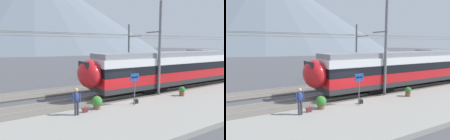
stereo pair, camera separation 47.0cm
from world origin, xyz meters
TOP-DOWN VIEW (x-y plane):
  - ground_plane at (0.00, 0.00)m, footprint 400.00×400.00m
  - platform_slab at (0.00, -3.95)m, footprint 120.00×6.27m
  - track_near at (0.00, 1.27)m, footprint 120.00×3.00m
  - track_far at (0.00, 5.90)m, footprint 120.00×3.00m
  - train_near_platform at (12.60, 1.27)m, footprint 30.60×3.03m
  - catenary_mast_mid at (4.01, -0.23)m, footprint 38.68×1.91m
  - catenary_mast_far_side at (6.86, 8.06)m, footprint 38.68×2.64m
  - platform_sign at (0.01, -2.09)m, footprint 0.70×0.08m
  - passenger_walking at (-4.25, -1.91)m, footprint 0.53×0.22m
  - handbag_beside_passenger at (-3.60, -1.69)m, footprint 0.32×0.18m
  - handbag_near_sign at (0.37, -1.81)m, footprint 0.32×0.18m
  - potted_plant_platform_edge at (-2.65, -1.47)m, footprint 0.73×0.73m
  - potted_plant_by_shelter at (5.04, -2.04)m, footprint 0.50×0.50m
  - mountain_central_peak at (23.44, 158.86)m, footprint 191.83×191.83m

SIDE VIEW (x-z plane):
  - ground_plane at x=0.00m, z-range 0.00..0.00m
  - track_near at x=0.00m, z-range -0.07..0.21m
  - track_far at x=0.00m, z-range -0.07..0.21m
  - platform_slab at x=0.00m, z-range 0.00..0.31m
  - handbag_beside_passenger at x=-3.60m, z-range 0.25..0.63m
  - handbag_near_sign at x=0.37m, z-range 0.25..0.66m
  - potted_plant_by_shelter at x=5.04m, z-range 0.35..1.14m
  - potted_plant_platform_edge at x=-2.65m, z-range 0.35..1.23m
  - passenger_walking at x=-4.25m, z-range 0.41..2.10m
  - platform_sign at x=0.01m, z-range 0.84..3.11m
  - train_near_platform at x=12.60m, z-range 0.10..4.37m
  - catenary_mast_far_side at x=6.86m, z-range 0.20..7.37m
  - catenary_mast_mid at x=4.01m, z-range 0.11..8.39m
  - mountain_central_peak at x=23.44m, z-range 0.00..63.90m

